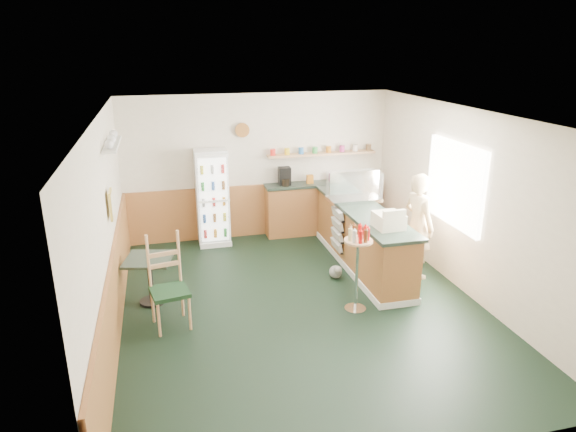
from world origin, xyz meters
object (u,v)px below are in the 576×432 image
object	(u,v)px
drinks_fridge	(213,198)
condiment_stand	(358,255)
display_case	(354,187)
cafe_table	(150,271)
cafe_chair	(169,278)
shopkeeper	(418,226)
cash_register	(388,221)

from	to	relation	value
drinks_fridge	condiment_stand	world-z (taller)	drinks_fridge
display_case	cafe_table	world-z (taller)	display_case
cafe_chair	display_case	bearing A→B (deg)	15.30
display_case	shopkeeper	bearing A→B (deg)	-54.68
drinks_fridge	cafe_table	distance (m)	2.44
drinks_fridge	cafe_table	world-z (taller)	drinks_fridge
cash_register	shopkeeper	bearing A→B (deg)	26.81
drinks_fridge	cafe_table	bearing A→B (deg)	-118.06
shopkeeper	cafe_chair	world-z (taller)	shopkeeper
drinks_fridge	display_case	size ratio (longest dim) A/B	2.00
shopkeeper	drinks_fridge	bearing A→B (deg)	40.96
cash_register	shopkeeper	size ratio (longest dim) A/B	0.24
display_case	cash_register	xyz separation A→B (m)	(0.00, -1.38, -0.14)
cafe_table	cafe_chair	world-z (taller)	cafe_chair
display_case	drinks_fridge	bearing A→B (deg)	151.85
drinks_fridge	condiment_stand	bearing A→B (deg)	-61.67
display_case	condiment_stand	size ratio (longest dim) A/B	0.72
display_case	shopkeeper	xyz separation A→B (m)	(0.70, -0.99, -0.41)
cafe_chair	condiment_stand	bearing A→B (deg)	-17.10
cash_register	display_case	bearing A→B (deg)	87.69
drinks_fridge	cafe_chair	distance (m)	2.90
display_case	cash_register	world-z (taller)	display_case
cash_register	shopkeeper	distance (m)	0.85
condiment_stand	cafe_table	distance (m)	2.93
drinks_fridge	display_case	bearing A→B (deg)	-28.15
condiment_stand	cafe_chair	world-z (taller)	cafe_chair
drinks_fridge	cash_register	xyz separation A→B (m)	(2.27, -2.59, 0.24)
drinks_fridge	shopkeeper	bearing A→B (deg)	-36.57
cash_register	shopkeeper	xyz separation A→B (m)	(0.70, 0.39, -0.28)
shopkeeper	cafe_chair	size ratio (longest dim) A/B	1.35
shopkeeper	cafe_chair	bearing A→B (deg)	85.65
condiment_stand	shopkeeper	bearing A→B (deg)	31.89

